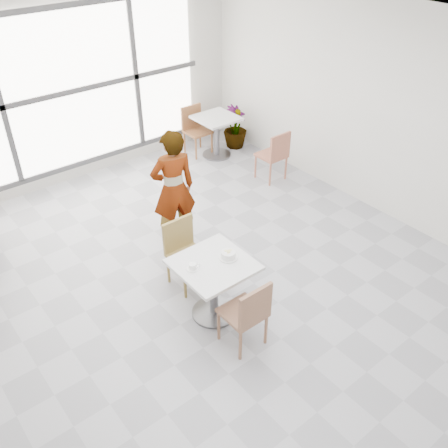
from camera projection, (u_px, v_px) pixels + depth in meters
floor at (209, 278)px, 6.28m from camera, size 7.00×7.00×0.00m
ceiling at (204, 33)px, 4.58m from camera, size 7.00×7.00×0.00m
wall_back at (71, 89)px, 7.67m from camera, size 6.00×0.00×6.00m
wall_right at (376, 110)px, 6.97m from camera, size 0.00×7.00×7.00m
window at (73, 90)px, 7.63m from camera, size 4.60×0.07×2.52m
main_table at (214, 279)px, 5.47m from camera, size 0.80×0.80×0.75m
chair_near at (248, 312)px, 5.09m from camera, size 0.42×0.42×0.87m
chair_far at (184, 248)px, 5.97m from camera, size 0.42×0.42×0.87m
oatmeal_bowl at (228, 255)px, 5.40m from camera, size 0.21×0.21×0.09m
coffee_cup at (193, 267)px, 5.25m from camera, size 0.16×0.13×0.07m
person at (173, 189)px, 6.50m from camera, size 0.68×0.53×1.66m
bg_table_right at (216, 131)px, 8.84m from camera, size 0.70×0.70×0.75m
bg_chair_right_near at (275, 153)px, 8.08m from camera, size 0.42×0.42×0.87m
bg_chair_right_far at (195, 127)px, 8.96m from camera, size 0.42×0.42×0.87m
plant_right at (235, 127)px, 9.20m from camera, size 0.58×0.58×0.79m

